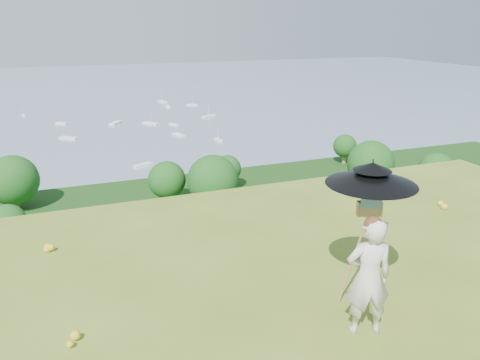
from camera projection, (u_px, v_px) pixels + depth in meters
name	position (u px, v px, depth m)	size (l,w,h in m)	color
shoreline_tier	(103.00, 259.00, 82.85)	(170.00, 28.00, 8.00)	gray
bay_water	(70.00, 104.00, 228.31)	(700.00, 700.00, 0.00)	#6F8A9F
slope_trees	(124.00, 249.00, 40.70)	(110.00, 50.00, 6.00)	#1C5319
harbor_town	(99.00, 225.00, 80.77)	(110.00, 22.00, 5.00)	silver
moored_boats	(38.00, 142.00, 154.04)	(140.00, 140.00, 0.70)	white
painter	(368.00, 277.00, 5.73)	(0.57, 0.38, 1.57)	beige
field_easel	(365.00, 250.00, 6.28)	(0.64, 0.64, 1.68)	#A36F44
sun_umbrella	(371.00, 186.00, 6.02)	(1.18, 1.18, 0.72)	black
painter_cap	(374.00, 222.00, 5.49)	(0.22, 0.26, 0.10)	#C76D70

